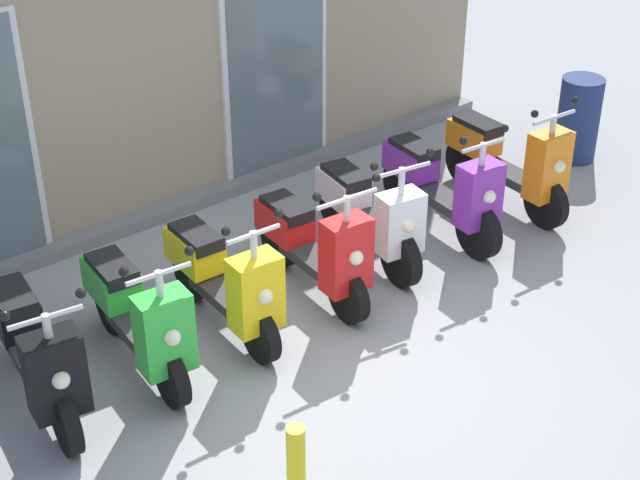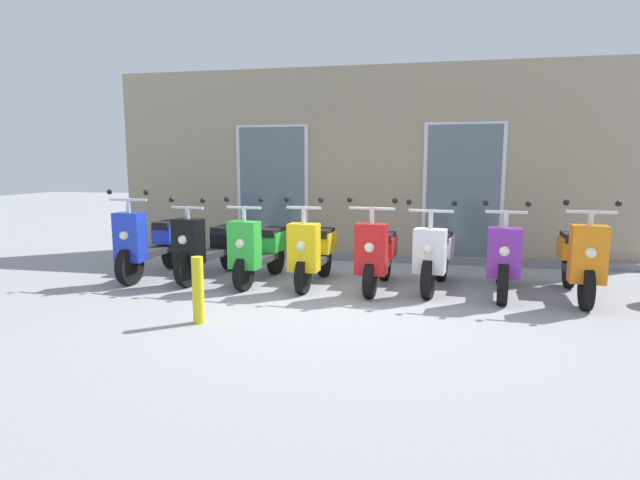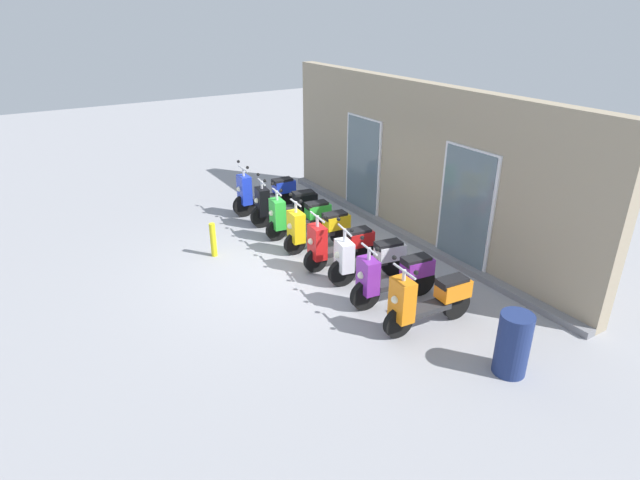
% 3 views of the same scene
% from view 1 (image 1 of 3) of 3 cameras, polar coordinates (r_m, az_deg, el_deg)
% --- Properties ---
extents(ground_plane, '(40.00, 40.00, 0.00)m').
position_cam_1_polar(ground_plane, '(7.53, 1.11, -7.02)').
color(ground_plane, '#939399').
extents(storefront_facade, '(8.86, 0.50, 3.24)m').
position_cam_1_polar(storefront_facade, '(9.01, -11.64, 10.31)').
color(storefront_facade, gray).
rests_on(storefront_facade, ground_plane).
extents(scooter_black, '(0.61, 1.65, 1.20)m').
position_cam_1_polar(scooter_black, '(7.11, -16.40, -6.28)').
color(scooter_black, black).
rests_on(scooter_black, ground_plane).
extents(scooter_green, '(0.55, 1.53, 1.22)m').
position_cam_1_polar(scooter_green, '(7.31, -10.65, -4.38)').
color(scooter_green, black).
rests_on(scooter_green, ground_plane).
extents(scooter_yellow, '(0.52, 1.51, 1.23)m').
position_cam_1_polar(scooter_yellow, '(7.62, -5.65, -2.29)').
color(scooter_yellow, black).
rests_on(scooter_yellow, ground_plane).
extents(scooter_red, '(0.63, 1.50, 1.24)m').
position_cam_1_polar(scooter_red, '(8.03, -0.34, -0.32)').
color(scooter_red, black).
rests_on(scooter_red, ground_plane).
extents(scooter_white, '(0.65, 1.55, 1.21)m').
position_cam_1_polar(scooter_white, '(8.56, 2.90, 1.61)').
color(scooter_white, black).
rests_on(scooter_white, ground_plane).
extents(scooter_purple, '(0.55, 1.62, 1.22)m').
position_cam_1_polar(scooter_purple, '(9.01, 7.20, 3.12)').
color(scooter_purple, black).
rests_on(scooter_purple, ground_plane).
extents(scooter_orange, '(0.60, 1.61, 1.25)m').
position_cam_1_polar(scooter_orange, '(9.57, 11.08, 4.66)').
color(scooter_orange, black).
rests_on(scooter_orange, ground_plane).
extents(curb_bollard, '(0.12, 0.12, 0.70)m').
position_cam_1_polar(curb_bollard, '(6.10, -1.41, -13.47)').
color(curb_bollard, yellow).
rests_on(curb_bollard, ground_plane).
extents(trash_bin, '(0.45, 0.45, 0.91)m').
position_cam_1_polar(trash_bin, '(10.77, 14.96, 6.90)').
color(trash_bin, navy).
rests_on(trash_bin, ground_plane).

